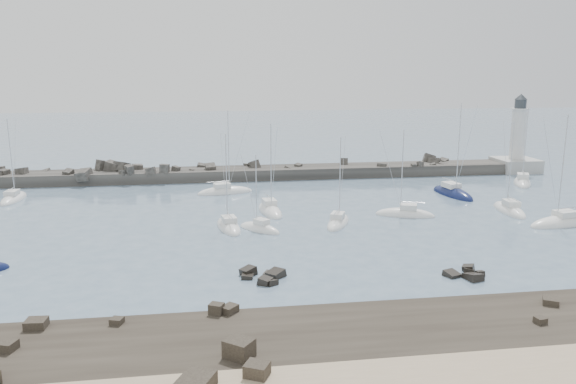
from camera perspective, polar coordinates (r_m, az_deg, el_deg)
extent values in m
plane|color=slate|center=(59.08, 0.34, -5.46)|extent=(400.00, 400.00, 0.00)
cube|color=black|center=(39.07, 5.36, -15.21)|extent=(140.00, 12.00, 0.70)
cube|color=black|center=(36.61, -4.99, -15.54)|extent=(2.20, 2.15, 1.18)
cube|color=black|center=(42.82, -5.98, -11.73)|extent=(1.53, 1.55, 0.54)
cube|color=black|center=(42.65, -7.28, -11.68)|extent=(1.27, 1.19, 0.79)
cube|color=black|center=(42.64, -16.99, -12.42)|extent=(1.05, 1.01, 0.44)
cube|color=black|center=(43.96, -24.21, -12.09)|extent=(1.49, 1.33, 0.62)
cube|color=black|center=(41.57, -26.74, -13.78)|extent=(1.56, 1.41, 0.61)
cube|color=black|center=(48.52, 25.13, -9.98)|extent=(1.62, 1.65, 0.47)
cube|color=black|center=(44.76, 24.26, -11.78)|extent=(0.85, 0.83, 0.44)
cube|color=black|center=(34.43, -3.17, -17.68)|extent=(1.74, 1.67, 0.93)
cube|color=black|center=(50.33, -4.16, -8.79)|extent=(1.27, 1.24, 0.96)
cube|color=black|center=(48.88, -1.79, -9.35)|extent=(1.42, 1.56, 1.07)
cube|color=black|center=(50.94, -1.99, -8.46)|extent=(1.13, 1.25, 0.84)
cube|color=black|center=(51.03, -4.03, -8.20)|extent=(1.79, 1.67, 1.24)
cube|color=black|center=(48.89, -2.36, -9.12)|extent=(1.57, 1.58, 0.97)
cube|color=black|center=(50.62, -1.22, -8.54)|extent=(2.08, 1.99, 1.39)
cube|color=black|center=(53.67, 18.92, -7.86)|extent=(0.73, 0.85, 0.67)
cube|color=black|center=(54.57, 17.86, -7.49)|extent=(1.46, 1.38, 1.02)
cube|color=black|center=(52.45, 18.30, -8.40)|extent=(1.67, 1.93, 1.35)
cube|color=black|center=(52.72, 16.26, -8.25)|extent=(1.61, 1.71, 1.16)
cube|color=black|center=(54.11, 17.88, -7.70)|extent=(1.25, 1.19, 0.83)
cube|color=#312F2C|center=(95.31, -7.58, 1.41)|extent=(115.00, 6.00, 3.20)
cube|color=#312F2C|center=(92.80, -12.44, 2.32)|extent=(1.69, 1.49, 1.58)
cube|color=#312F2C|center=(97.57, -4.18, 2.71)|extent=(1.41, 1.44, 0.78)
cube|color=#312F2C|center=(96.06, -21.39, 1.77)|extent=(1.71, 2.05, 1.67)
cube|color=#312F2C|center=(95.40, 0.12, 2.31)|extent=(1.98, 1.82, 1.40)
cube|color=#312F2C|center=(94.47, -7.88, 2.42)|extent=(1.89, 2.17, 1.75)
cube|color=#312F2C|center=(101.51, 14.51, 2.66)|extent=(1.12, 0.90, 0.89)
cube|color=#312F2C|center=(105.14, 14.10, 3.18)|extent=(2.73, 2.38, 2.77)
cube|color=#312F2C|center=(98.07, -18.40, 2.58)|extent=(2.44, 2.38, 2.03)
cube|color=#312F2C|center=(102.36, -27.21, 1.94)|extent=(1.48, 1.20, 1.49)
cube|color=#312F2C|center=(97.05, -17.40, 2.36)|extent=(2.98, 2.58, 2.54)
cube|color=#312F2C|center=(94.38, -9.68, 2.02)|extent=(1.44, 1.38, 1.12)
cube|color=#312F2C|center=(103.14, 15.45, 2.62)|extent=(1.92, 1.92, 1.24)
cube|color=#312F2C|center=(99.61, -27.17, 1.63)|extent=(1.30, 1.57, 1.20)
cube|color=#312F2C|center=(96.59, -16.53, 2.49)|extent=(2.88, 3.13, 2.15)
cube|color=#312F2C|center=(99.09, 12.67, 2.64)|extent=(0.95, 0.93, 0.80)
cube|color=#312F2C|center=(98.25, 9.50, 2.59)|extent=(2.05, 1.94, 1.22)
cube|color=#312F2C|center=(99.51, 13.27, 2.70)|extent=(1.36, 1.31, 1.41)
cube|color=#312F2C|center=(99.51, 5.73, 3.10)|extent=(1.58, 1.64, 1.40)
cube|color=#312F2C|center=(97.21, -15.04, 2.41)|extent=(2.02, 1.94, 1.18)
cube|color=#312F2C|center=(97.52, -8.75, 2.58)|extent=(1.76, 1.61, 1.31)
cube|color=#312F2C|center=(93.01, -13.76, 2.06)|extent=(1.79, 1.56, 1.66)
cube|color=#312F2C|center=(99.26, -25.63, 1.52)|extent=(1.08, 1.32, 1.14)
cube|color=#312F2C|center=(106.47, 15.46, 2.98)|extent=(2.34, 2.48, 1.54)
cube|color=#312F2C|center=(100.90, -23.41, 1.83)|extent=(1.65, 1.73, 1.49)
cube|color=#312F2C|center=(99.38, -25.43, 1.83)|extent=(2.12, 1.89, 1.74)
cube|color=#312F2C|center=(104.06, 14.64, 3.01)|extent=(2.70, 2.70, 1.69)
cube|color=#312F2C|center=(94.21, -11.32, 2.28)|extent=(1.66, 1.51, 1.26)
cube|color=#312F2C|center=(96.18, -3.43, 2.72)|extent=(2.15, 2.41, 2.31)
cube|color=#312F2C|center=(93.67, -16.31, 1.89)|extent=(1.75, 1.81, 1.11)
cube|color=#312F2C|center=(99.99, -26.87, 1.64)|extent=(1.83, 1.94, 1.54)
cube|color=#312F2C|center=(98.03, -15.85, 2.13)|extent=(1.21, 1.26, 1.16)
cube|color=#312F2C|center=(94.58, -20.02, 1.67)|extent=(2.65, 2.96, 2.14)
cube|color=#312F2C|center=(96.81, 1.05, 2.56)|extent=(1.51, 1.66, 1.36)
cube|color=#312F2C|center=(93.19, -15.81, 2.18)|extent=(1.65, 1.89, 1.70)
cube|color=#A5A59F|center=(110.18, 22.07, 2.40)|extent=(7.00, 7.00, 3.00)
cylinder|color=silver|center=(109.40, 22.33, 5.49)|extent=(2.50, 2.50, 9.00)
cylinder|color=silver|center=(109.04, 22.51, 7.80)|extent=(3.20, 3.20, 0.25)
cylinder|color=#33383D|center=(108.98, 22.55, 8.26)|extent=(2.00, 2.00, 1.60)
cone|color=#33383D|center=(108.92, 22.61, 8.94)|extent=(2.20, 2.20, 1.00)
ellipsoid|color=white|center=(88.37, -26.10, -0.71)|extent=(2.73, 7.86, 1.93)
cube|color=white|center=(87.79, -26.25, -0.05)|extent=(1.65, 2.24, 0.60)
cylinder|color=silver|center=(87.91, -26.33, 3.23)|extent=(0.10, 0.10, 10.48)
cylinder|color=silver|center=(87.19, -26.41, 0.23)|extent=(0.22, 3.11, 0.09)
ellipsoid|color=white|center=(65.81, -6.05, -3.62)|extent=(3.51, 7.71, 1.91)
cube|color=white|center=(65.16, -6.00, -2.75)|extent=(1.82, 2.30, 0.62)
cylinder|color=silver|center=(65.04, -6.27, 1.46)|extent=(0.11, 0.11, 10.02)
cylinder|color=silver|center=(64.52, -5.92, -2.38)|extent=(0.58, 2.94, 0.09)
ellipsoid|color=white|center=(84.32, -6.40, -0.09)|extent=(8.76, 4.24, 2.05)
cube|color=white|center=(83.98, -6.70, 0.68)|extent=(2.64, 2.13, 0.63)
cylinder|color=silver|center=(83.33, -6.06, 4.35)|extent=(0.11, 0.11, 11.35)
cylinder|color=silver|center=(83.74, -7.10, 1.04)|extent=(3.31, 0.76, 0.09)
ellipsoid|color=white|center=(64.61, -2.89, -3.86)|extent=(5.28, 5.55, 1.70)
cube|color=white|center=(64.15, -2.71, -3.03)|extent=(1.97, 2.01, 0.60)
cylinder|color=silver|center=(63.78, -3.25, 0.25)|extent=(0.10, 0.10, 7.90)
cylinder|color=silver|center=(63.73, -2.44, -2.60)|extent=(1.64, 1.79, 0.09)
ellipsoid|color=white|center=(72.64, -1.83, -2.03)|extent=(3.47, 8.09, 2.09)
cube|color=white|center=(72.72, -1.91, -1.01)|extent=(1.86, 2.39, 0.69)
cylinder|color=silver|center=(70.77, -1.73, 2.70)|extent=(0.12, 0.12, 10.57)
cylinder|color=silver|center=(73.09, -2.02, -0.43)|extent=(0.52, 3.12, 0.10)
ellipsoid|color=white|center=(67.28, 5.11, -3.24)|extent=(4.99, 7.29, 1.90)
cube|color=white|center=(66.66, 5.06, -2.38)|extent=(2.13, 2.39, 0.64)
cylinder|color=silver|center=(66.56, 5.30, 1.50)|extent=(0.11, 0.11, 9.49)
cylinder|color=silver|center=(66.05, 4.98, -1.99)|extent=(1.29, 2.58, 0.09)
ellipsoid|color=#101945|center=(85.99, 16.37, -0.27)|extent=(4.34, 9.57, 2.35)
cube|color=white|center=(86.09, 16.26, 0.68)|extent=(2.26, 2.85, 0.75)
cylinder|color=silver|center=(84.17, 16.95, 4.43)|extent=(0.13, 0.13, 12.45)
cylinder|color=silver|center=(86.48, 16.05, 1.21)|extent=(0.71, 3.66, 0.11)
ellipsoid|color=white|center=(72.35, 11.80, -2.35)|extent=(7.73, 4.80, 1.97)
cube|color=white|center=(72.07, 12.13, -1.47)|extent=(2.47, 2.14, 0.65)
cylinder|color=silver|center=(71.13, 11.53, 2.22)|extent=(0.11, 0.11, 9.99)
cylinder|color=silver|center=(71.93, 12.57, -1.02)|extent=(2.80, 1.15, 0.09)
ellipsoid|color=white|center=(78.30, 21.55, -1.85)|extent=(3.09, 8.10, 2.09)
cube|color=white|center=(77.68, 21.74, -1.04)|extent=(1.77, 2.34, 0.68)
cylinder|color=silver|center=(77.67, 21.71, 2.74)|extent=(0.12, 0.12, 10.70)
cylinder|color=silver|center=(77.05, 21.95, -0.67)|extent=(0.35, 3.17, 0.10)
ellipsoid|color=white|center=(74.32, 26.01, -2.97)|extent=(9.31, 4.47, 2.22)
cube|color=white|center=(74.34, 26.35, -1.97)|extent=(2.81, 2.26, 0.69)
cylinder|color=silver|center=(72.44, 26.13, 2.31)|extent=(0.12, 0.12, 12.06)
cylinder|color=silver|center=(74.64, 26.73, -1.45)|extent=(3.52, 0.80, 0.10)
ellipsoid|color=white|center=(98.19, 22.69, 0.79)|extent=(6.14, 8.54, 2.27)
cube|color=white|center=(97.54, 22.76, 1.52)|extent=(2.56, 2.83, 0.77)
cylinder|color=silver|center=(97.86, 22.98, 4.63)|extent=(0.13, 0.13, 11.20)
cylinder|color=silver|center=(96.85, 22.81, 1.87)|extent=(1.64, 2.99, 0.11)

